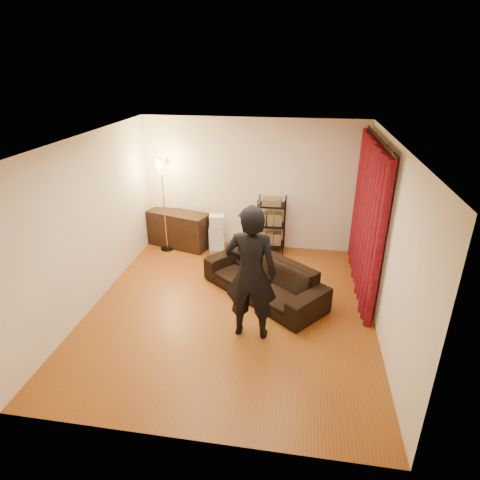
% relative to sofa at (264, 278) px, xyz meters
% --- Properties ---
extents(floor, '(5.00, 5.00, 0.00)m').
position_rel_sofa_xyz_m(floor, '(-0.47, -0.50, -0.32)').
color(floor, '#974D10').
rests_on(floor, ground).
extents(ceiling, '(5.00, 5.00, 0.00)m').
position_rel_sofa_xyz_m(ceiling, '(-0.47, -0.50, 2.38)').
color(ceiling, white).
rests_on(ceiling, ground).
extents(wall_back, '(5.00, 0.00, 5.00)m').
position_rel_sofa_xyz_m(wall_back, '(-0.47, 2.00, 1.03)').
color(wall_back, '#EEE4C7').
rests_on(wall_back, ground).
extents(wall_front, '(5.00, 0.00, 5.00)m').
position_rel_sofa_xyz_m(wall_front, '(-0.47, -3.00, 1.03)').
color(wall_front, '#EEE4C7').
rests_on(wall_front, ground).
extents(wall_left, '(0.00, 5.00, 5.00)m').
position_rel_sofa_xyz_m(wall_left, '(-2.72, -0.50, 1.03)').
color(wall_left, '#EEE4C7').
rests_on(wall_left, ground).
extents(wall_right, '(0.00, 5.00, 5.00)m').
position_rel_sofa_xyz_m(wall_right, '(1.78, -0.50, 1.03)').
color(wall_right, '#EEE4C7').
rests_on(wall_right, ground).
extents(curtain_rod, '(0.04, 2.65, 0.04)m').
position_rel_sofa_xyz_m(curtain_rod, '(1.68, 0.62, 2.26)').
color(curtain_rod, black).
rests_on(curtain_rod, wall_right).
extents(curtain, '(0.22, 2.65, 2.55)m').
position_rel_sofa_xyz_m(curtain, '(1.66, 0.62, 0.95)').
color(curtain, maroon).
rests_on(curtain, ground).
extents(sofa, '(2.27, 2.07, 0.65)m').
position_rel_sofa_xyz_m(sofa, '(0.00, 0.00, 0.00)').
color(sofa, black).
rests_on(sofa, ground).
extents(person, '(0.74, 0.50, 2.00)m').
position_rel_sofa_xyz_m(person, '(-0.08, -1.08, 0.68)').
color(person, black).
rests_on(person, ground).
extents(media_cabinet, '(1.40, 0.85, 0.76)m').
position_rel_sofa_xyz_m(media_cabinet, '(-2.02, 1.72, 0.06)').
color(media_cabinet, black).
rests_on(media_cabinet, ground).
extents(storage_boxes, '(0.35, 0.29, 0.78)m').
position_rel_sofa_xyz_m(storage_boxes, '(-1.16, 1.65, 0.07)').
color(storage_boxes, silver).
rests_on(storage_boxes, ground).
extents(wire_shelf, '(0.64, 0.55, 1.18)m').
position_rel_sofa_xyz_m(wire_shelf, '(-0.03, 1.77, 0.27)').
color(wire_shelf, black).
rests_on(wire_shelf, ground).
extents(floor_lamp, '(0.44, 0.44, 1.94)m').
position_rel_sofa_xyz_m(floor_lamp, '(-2.22, 1.51, 0.65)').
color(floor_lamp, silver).
rests_on(floor_lamp, ground).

